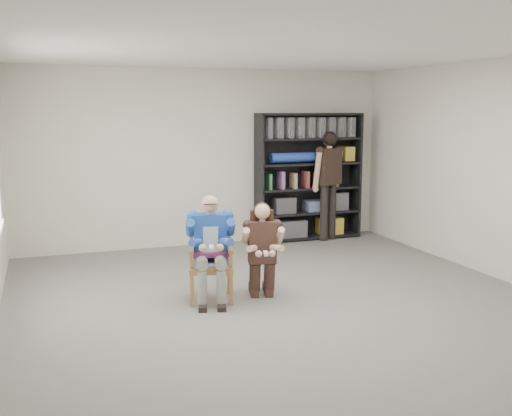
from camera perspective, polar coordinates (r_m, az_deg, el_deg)
name	(u,v)px	position (r m, az deg, el deg)	size (l,w,h in m)	color
room_shell	(293,183)	(6.29, 3.57, 2.41)	(6.00, 7.00, 2.80)	silver
floor	(292,311)	(6.61, 3.45, -9.73)	(6.00, 7.00, 0.01)	slate
armchair	(211,260)	(6.83, -4.33, -4.98)	(0.54, 0.53, 0.94)	olive
seated_man	(211,248)	(6.80, -4.34, -3.83)	(0.53, 0.73, 1.22)	#1D3997
kneeling_woman	(262,251)	(6.88, 0.61, -4.10)	(0.47, 0.75, 1.12)	#312019
bookshelf	(309,177)	(10.00, 5.04, 2.97)	(1.80, 0.38, 2.10)	black
standing_man	(328,186)	(9.97, 6.92, 2.05)	(0.55, 0.31, 1.80)	black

